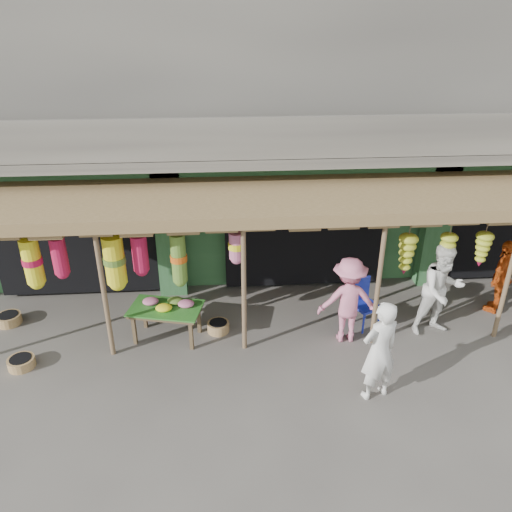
{
  "coord_description": "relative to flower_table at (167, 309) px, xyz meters",
  "views": [
    {
      "loc": [
        -1.88,
        -8.06,
        5.86
      ],
      "look_at": [
        -1.19,
        1.0,
        1.37
      ],
      "focal_mm": 35.0,
      "sensor_mm": 36.0,
      "label": 1
    }
  ],
  "objects": [
    {
      "name": "awning",
      "position": [
        2.8,
        0.54,
        1.91
      ],
      "size": [
        14.0,
        2.7,
        2.79
      ],
      "color": "brown",
      "rests_on": "ground"
    },
    {
      "name": "blue_chair",
      "position": [
        3.94,
        0.19,
        -0.11
      ],
      "size": [
        0.63,
        0.64,
        1.0
      ],
      "rotation": [
        0.0,
        0.0,
        0.43
      ],
      "color": "#1C2BB6",
      "rests_on": "ground"
    },
    {
      "name": "basket_left",
      "position": [
        -3.35,
        0.74,
        -0.56
      ],
      "size": [
        0.59,
        0.59,
        0.21
      ],
      "primitive_type": "cylinder",
      "rotation": [
        0.0,
        0.0,
        -0.22
      ],
      "color": "olive",
      "rests_on": "ground"
    },
    {
      "name": "person_right",
      "position": [
        5.35,
        -0.22,
        0.31
      ],
      "size": [
        1.06,
        0.89,
        1.94
      ],
      "primitive_type": "imported",
      "rotation": [
        0.0,
        0.0,
        0.18
      ],
      "color": "white",
      "rests_on": "ground"
    },
    {
      "name": "basket_right",
      "position": [
        0.98,
        0.13,
        -0.56
      ],
      "size": [
        0.51,
        0.51,
        0.2
      ],
      "primitive_type": "cylinder",
      "rotation": [
        0.0,
        0.0,
        0.16
      ],
      "color": "#996747",
      "rests_on": "ground"
    },
    {
      "name": "building",
      "position": [
        2.98,
        4.61,
        2.71
      ],
      "size": [
        16.4,
        6.8,
        7.0
      ],
      "color": "gray",
      "rests_on": "ground"
    },
    {
      "name": "basket_mid",
      "position": [
        -2.61,
        -0.73,
        -0.57
      ],
      "size": [
        0.55,
        0.55,
        0.19
      ],
      "primitive_type": "cylinder",
      "rotation": [
        0.0,
        0.0,
        0.14
      ],
      "color": "olive",
      "rests_on": "ground"
    },
    {
      "name": "person_shopper",
      "position": [
        3.48,
        -0.31,
        0.22
      ],
      "size": [
        1.17,
        0.71,
        1.76
      ],
      "primitive_type": "imported",
      "rotation": [
        0.0,
        0.0,
        3.09
      ],
      "color": "pink",
      "rests_on": "ground"
    },
    {
      "name": "ground",
      "position": [
        2.98,
        -0.26,
        -0.66
      ],
      "size": [
        80.0,
        80.0,
        0.0
      ],
      "primitive_type": "plane",
      "color": "#514C47",
      "rests_on": "ground"
    },
    {
      "name": "flower_table",
      "position": [
        0.0,
        0.0,
        0.0
      ],
      "size": [
        1.52,
        1.1,
        0.82
      ],
      "rotation": [
        0.0,
        0.0,
        -0.23
      ],
      "color": "brown",
      "rests_on": "ground"
    },
    {
      "name": "person_vendor",
      "position": [
        6.98,
        0.47,
        0.16
      ],
      "size": [
        1.0,
        0.93,
        1.65
      ],
      "primitive_type": "imported",
      "rotation": [
        0.0,
        0.0,
        3.83
      ],
      "color": "#C74B12",
      "rests_on": "ground"
    },
    {
      "name": "person_front",
      "position": [
        3.59,
        -1.95,
        0.25
      ],
      "size": [
        0.77,
        0.63,
        1.83
      ],
      "primitive_type": "imported",
      "rotation": [
        0.0,
        0.0,
        3.47
      ],
      "color": "silver",
      "rests_on": "ground"
    }
  ]
}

